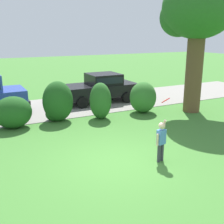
{
  "coord_description": "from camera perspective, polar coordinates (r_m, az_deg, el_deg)",
  "views": [
    {
      "loc": [
        -3.58,
        -6.71,
        3.67
      ],
      "look_at": [
        0.59,
        1.46,
        1.1
      ],
      "focal_mm": 45.0,
      "sensor_mm": 36.0,
      "label": 1
    }
  ],
  "objects": [
    {
      "name": "frisbee",
      "position": [
        8.4,
        10.86,
        2.34
      ],
      "size": [
        0.32,
        0.26,
        0.24
      ],
      "color": "red"
    },
    {
      "name": "child_thrower",
      "position": [
        8.34,
        9.95,
        -5.34
      ],
      "size": [
        0.42,
        0.32,
        1.29
      ],
      "color": "#383842",
      "rests_on": "ground"
    },
    {
      "name": "parked_sedan",
      "position": [
        15.53,
        -2.46,
        5.15
      ],
      "size": [
        4.41,
        2.12,
        1.56
      ],
      "color": "black",
      "rests_on": "ground"
    },
    {
      "name": "ground_plane",
      "position": [
        8.45,
        0.95,
        -10.1
      ],
      "size": [
        80.0,
        80.0,
        0.0
      ],
      "primitive_type": "plane",
      "color": "#3D752D"
    },
    {
      "name": "shrub_near_tree",
      "position": [
        11.85,
        -19.48,
        -0.07
      ],
      "size": [
        1.49,
        1.2,
        1.29
      ],
      "color": "#1E511C",
      "rests_on": "ground"
    },
    {
      "name": "shrub_centre_left",
      "position": [
        12.27,
        -11.02,
        1.89
      ],
      "size": [
        1.31,
        1.17,
        1.74
      ],
      "color": "#1E511C",
      "rests_on": "ground"
    },
    {
      "name": "oak_tree_large",
      "position": [
        13.95,
        16.88,
        18.65
      ],
      "size": [
        3.29,
        3.32,
        6.21
      ],
      "color": "brown",
      "rests_on": "ground"
    },
    {
      "name": "driveway_strip",
      "position": [
        14.65,
        -12.03,
        0.82
      ],
      "size": [
        28.0,
        4.4,
        0.02
      ],
      "primitive_type": "cube",
      "color": "gray",
      "rests_on": "ground"
    },
    {
      "name": "shrub_centre_right",
      "position": [
        13.51,
        6.33,
        2.71
      ],
      "size": [
        1.28,
        1.23,
        1.48
      ],
      "color": "#33702B",
      "rests_on": "ground"
    },
    {
      "name": "shrub_centre",
      "position": [
        12.41,
        -2.35,
        2.06
      ],
      "size": [
        0.95,
        1.02,
        1.62
      ],
      "color": "#286023",
      "rests_on": "ground"
    }
  ]
}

